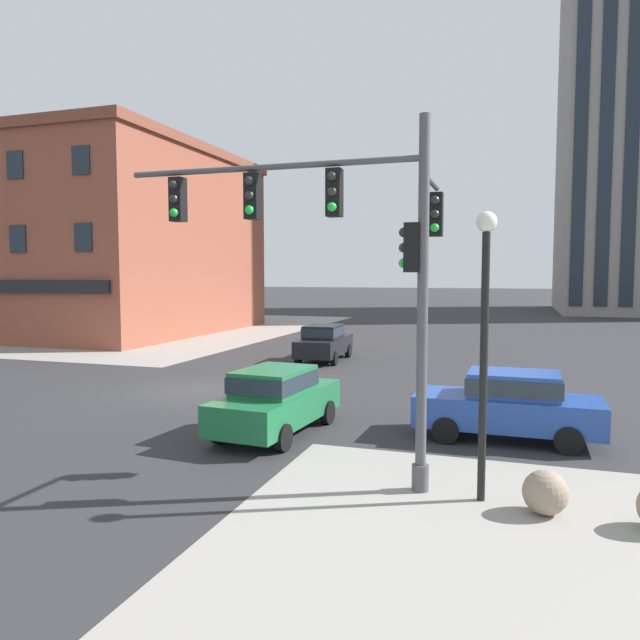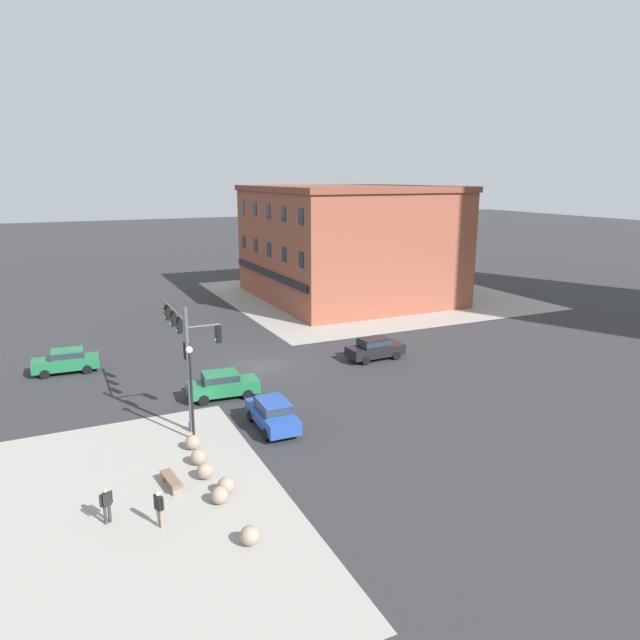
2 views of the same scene
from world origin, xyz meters
The scene contains 9 objects.
ground_plane centered at (0.00, 0.00, 0.00)m, with size 320.00×320.00×0.00m, color #2D2D30.
sidewalk_far_corner centered at (-20.00, 20.00, 0.00)m, with size 32.00×32.00×0.02m, color gray.
traffic_signal_main centered at (7.55, -7.10, 4.52)m, with size 6.23×2.09×6.90m.
bollard_sphere_curb_a centered at (11.06, -7.73, 0.38)m, with size 0.75×0.75×0.75m, color gray.
street_lamp_corner_near centered at (10.00, -7.43, 3.24)m, with size 0.36×0.36×5.13m.
car_main_northbound_far centered at (2.03, 8.27, 0.92)m, with size 2.02×4.47×1.68m.
car_main_southbound_near centered at (10.42, -3.14, 0.92)m, with size 4.43×1.95×1.68m.
car_main_southbound_far centered at (4.80, -4.38, 0.92)m, with size 2.15×4.52×1.68m.
storefront_block_near_corner centered at (-19.84, 17.36, 6.29)m, with size 22.11×19.17×12.56m.
Camera 1 is at (10.50, -18.23, 4.04)m, focal length 33.59 mm.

